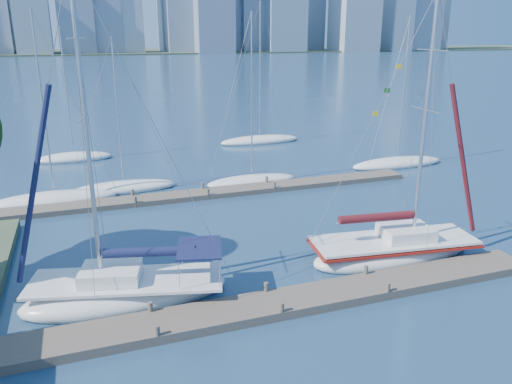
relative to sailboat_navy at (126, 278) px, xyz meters
name	(u,v)px	position (x,y,z in m)	size (l,w,h in m)	color
ground	(273,309)	(5.74, -2.79, -1.10)	(700.00, 700.00, 0.00)	navy
near_dock	(273,305)	(5.74, -2.79, -0.90)	(26.00, 2.00, 0.40)	brown
far_dock	(219,192)	(7.74, 13.21, -0.92)	(30.00, 1.80, 0.36)	brown
far_shore	(86,52)	(5.74, 317.21, -1.10)	(800.00, 100.00, 1.50)	#38472D
sailboat_navy	(126,278)	(0.00, 0.00, 0.00)	(9.29, 4.96, 14.40)	silver
sailboat_maroon	(394,240)	(13.47, -0.11, -0.09)	(9.36, 4.08, 13.69)	silver
bg_boat_0	(55,199)	(-3.38, 15.19, -0.83)	(8.59, 4.25, 13.02)	silver
bg_boat_1	(124,188)	(1.36, 16.51, -0.86)	(7.88, 3.11, 11.30)	silver
bg_boat_3	(252,180)	(10.92, 15.09, -0.85)	(7.41, 3.12, 12.99)	silver
bg_boat_5	(397,163)	(24.79, 15.96, -0.84)	(9.06, 5.67, 12.94)	silver
bg_boat_6	(74,158)	(-2.11, 27.61, -0.84)	(6.69, 2.29, 12.16)	silver
bg_boat_7	(260,140)	(16.68, 29.22, -0.82)	(8.75, 2.60, 14.61)	silver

